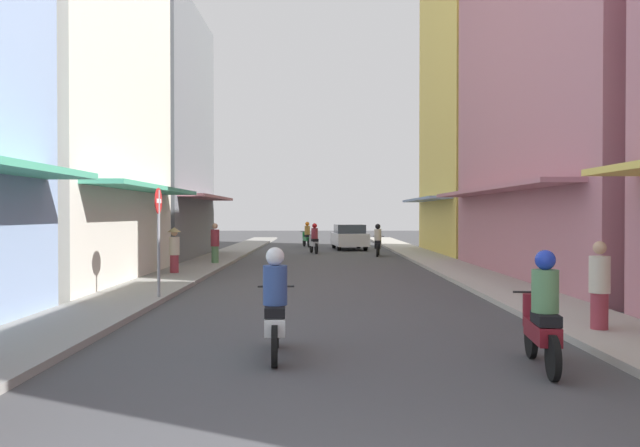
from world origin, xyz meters
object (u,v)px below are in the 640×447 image
Objects in this scene: pedestrian_crossing at (171,249)px; street_sign_no_entry at (155,228)px; motorbike_maroon at (539,316)px; pedestrian_midway at (596,289)px; parked_car at (346,237)px; motorbike_white at (272,308)px; motorbike_silver at (311,240)px; motorbike_green at (304,236)px; motorbike_black at (375,242)px; pedestrian_foreground at (212,245)px.

street_sign_no_entry is at bearing -80.25° from pedestrian_crossing.
pedestrian_midway is (1.75, 2.24, 0.09)m from motorbike_maroon.
street_sign_no_entry reaches higher than parked_car.
motorbike_white is 0.43× the size of parked_car.
motorbike_silver is 0.42× the size of parked_car.
motorbike_white is at bearing -163.71° from pedestrian_midway.
motorbike_green reaches higher than parked_car.
motorbike_black is at bearing 80.94° from motorbike_white.
motorbike_green is at bearing 131.15° from parked_car.
motorbike_green is at bearing 90.38° from motorbike_white.
pedestrian_crossing is at bearing 132.95° from pedestrian_midway.
pedestrian_crossing is at bearing -98.60° from pedestrian_foreground.
motorbike_green is 1.09× the size of pedestrian_crossing.
motorbike_silver and motorbike_green have the same top height.
street_sign_no_entry reaches higher than pedestrian_foreground.
pedestrian_crossing is 1.02× the size of pedestrian_midway.
pedestrian_crossing is 0.61× the size of street_sign_no_entry.
motorbike_silver is 24.76m from motorbike_maroon.
street_sign_no_entry is (-6.57, -16.09, 1.01)m from motorbike_black.
pedestrian_crossing reaches higher than motorbike_silver.
pedestrian_midway reaches higher than motorbike_green.
pedestrian_midway reaches higher than motorbike_maroon.
pedestrian_crossing is at bearing -110.18° from motorbike_silver.
motorbike_green is (-3.75, 31.13, 0.00)m from motorbike_maroon.
parked_car is at bearing -48.85° from motorbike_green.
pedestrian_foreground is (-8.82, 14.36, 0.05)m from pedestrian_midway.
motorbike_white is 6.53m from street_sign_no_entry.
motorbike_white is 12.42m from pedestrian_crossing.
motorbike_silver is 1.12× the size of pedestrian_midway.
motorbike_maroon is 0.68× the size of street_sign_no_entry.
motorbike_white is 1.14× the size of pedestrian_midway.
motorbike_black is 22.42m from motorbike_maroon.
pedestrian_crossing reaches higher than motorbike_green.
motorbike_white is at bearing -99.06° from motorbike_black.
motorbike_maroon is 31.35m from motorbike_green.
pedestrian_midway is (5.50, -28.89, 0.09)m from motorbike_green.
motorbike_black is 0.68× the size of street_sign_no_entry.
pedestrian_crossing is at bearing 99.75° from street_sign_no_entry.
motorbike_black is at bearing -34.08° from motorbike_silver.
street_sign_no_entry is at bearing 154.04° from pedestrian_midway.
motorbike_green is at bearing 100.79° from pedestrian_midway.
pedestrian_foreground is (-3.83, -7.95, 0.14)m from motorbike_silver.
parked_car is (-1.13, 5.81, 0.04)m from motorbike_black.
street_sign_no_entry is at bearing 118.83° from motorbike_white.
parked_car is at bearing 63.31° from pedestrian_foreground.
parked_car is 2.67× the size of pedestrian_midway.
motorbike_silver and motorbike_maroon have the same top height.
pedestrian_crossing is (-3.95, -18.74, 0.21)m from motorbike_green.
street_sign_no_entry reaches higher than pedestrian_crossing.
pedestrian_midway is at bearing -25.96° from street_sign_no_entry.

